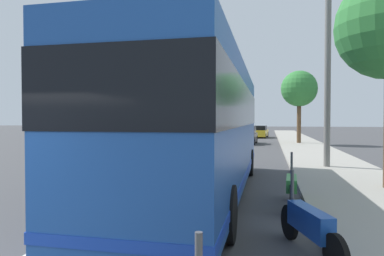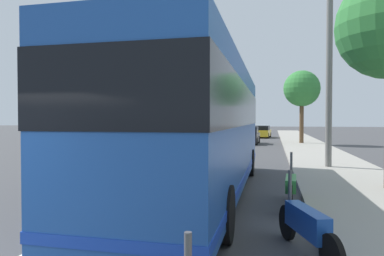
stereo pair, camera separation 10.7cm
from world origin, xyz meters
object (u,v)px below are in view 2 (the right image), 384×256
(coach_bus, at_px, (202,123))
(roadside_tree_far_block, at_px, (302,89))
(car_side_street, at_px, (226,130))
(motorcycle_by_tree, at_px, (291,188))
(utility_pole, at_px, (329,70))
(car_behind_bus, at_px, (248,136))
(car_ahead_same_lane, at_px, (262,132))
(motorcycle_nearest_curb, at_px, (306,226))

(coach_bus, distance_m, roadside_tree_far_block, 22.26)
(car_side_street, bearing_deg, coach_bus, 5.48)
(motorcycle_by_tree, distance_m, utility_pole, 8.12)
(coach_bus, relative_size, roadside_tree_far_block, 1.84)
(motorcycle_by_tree, relative_size, car_behind_bus, 0.51)
(car_ahead_same_lane, xyz_separation_m, utility_pole, (-26.45, -3.58, 3.54))
(motorcycle_by_tree, xyz_separation_m, roadside_tree_far_block, (22.59, -1.93, 4.28))
(coach_bus, bearing_deg, car_ahead_same_lane, -1.49)
(utility_pole, bearing_deg, motorcycle_by_tree, 165.05)
(motorcycle_by_tree, bearing_deg, coach_bus, 72.33)
(roadside_tree_far_block, bearing_deg, car_ahead_same_lane, 18.68)
(car_side_street, bearing_deg, motorcycle_by_tree, 8.84)
(car_ahead_same_lane, relative_size, roadside_tree_far_block, 0.75)
(coach_bus, bearing_deg, motorcycle_by_tree, -111.34)
(motorcycle_nearest_curb, distance_m, roadside_tree_far_block, 26.12)
(motorcycle_nearest_curb, xyz_separation_m, motorcycle_by_tree, (3.11, 0.08, 0.00))
(car_side_street, relative_size, car_ahead_same_lane, 0.88)
(car_ahead_same_lane, distance_m, utility_pole, 26.93)
(car_behind_bus, bearing_deg, car_side_street, 15.75)
(motorcycle_nearest_curb, distance_m, car_ahead_same_lane, 36.56)
(roadside_tree_far_block, height_order, utility_pole, utility_pole)
(car_ahead_same_lane, bearing_deg, motorcycle_nearest_curb, -173.14)
(motorcycle_nearest_curb, relative_size, car_ahead_same_lane, 0.44)
(motorcycle_by_tree, distance_m, car_side_street, 38.82)
(coach_bus, distance_m, motorcycle_by_tree, 3.00)
(coach_bus, height_order, car_behind_bus, coach_bus)
(car_side_street, distance_m, car_ahead_same_lane, 6.88)
(car_ahead_same_lane, bearing_deg, motorcycle_by_tree, -173.02)
(motorcycle_nearest_curb, relative_size, utility_pole, 0.25)
(car_side_street, xyz_separation_m, car_ahead_same_lane, (-4.84, -4.90, 0.01))
(utility_pole, bearing_deg, coach_bus, 144.83)
(car_behind_bus, height_order, utility_pole, utility_pole)
(car_side_street, relative_size, roadside_tree_far_block, 0.66)
(coach_bus, height_order, car_side_street, coach_bus)
(roadside_tree_far_block, bearing_deg, utility_pole, 179.73)
(motorcycle_by_tree, relative_size, car_side_street, 0.53)
(car_ahead_same_lane, height_order, roadside_tree_far_block, roadside_tree_far_block)
(coach_bus, xyz_separation_m, car_ahead_same_lane, (32.49, -0.67, -1.35))
(car_behind_bus, bearing_deg, motorcycle_nearest_curb, -172.15)
(motorcycle_nearest_curb, xyz_separation_m, car_behind_bus, (25.42, 2.73, 0.24))
(motorcycle_nearest_curb, xyz_separation_m, roadside_tree_far_block, (25.70, -1.85, 4.29))
(roadside_tree_far_block, bearing_deg, car_behind_bus, 93.47)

